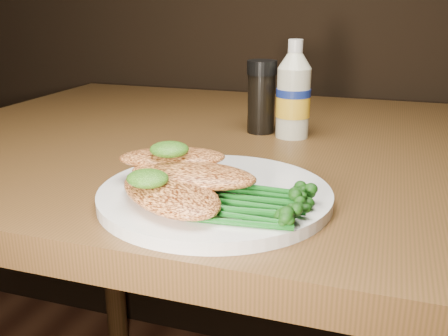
% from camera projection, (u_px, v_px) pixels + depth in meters
% --- Properties ---
extents(plate, '(0.25, 0.25, 0.01)m').
position_uv_depth(plate, '(215.00, 195.00, 0.55)').
color(plate, white).
rests_on(plate, dining_table).
extents(chicken_front, '(0.16, 0.15, 0.02)m').
position_uv_depth(chicken_front, '(170.00, 192.00, 0.51)').
color(chicken_front, '#F8994F').
rests_on(chicken_front, plate).
extents(chicken_mid, '(0.14, 0.07, 0.02)m').
position_uv_depth(chicken_mid, '(193.00, 175.00, 0.53)').
color(chicken_mid, '#F8994F').
rests_on(chicken_mid, plate).
extents(chicken_back, '(0.13, 0.10, 0.02)m').
position_uv_depth(chicken_back, '(172.00, 157.00, 0.57)').
color(chicken_back, '#F8994F').
rests_on(chicken_back, plate).
extents(pesto_front, '(0.05, 0.05, 0.02)m').
position_uv_depth(pesto_front, '(148.00, 178.00, 0.50)').
color(pesto_front, '#143508').
rests_on(pesto_front, chicken_front).
extents(pesto_back, '(0.05, 0.05, 0.02)m').
position_uv_depth(pesto_back, '(169.00, 149.00, 0.55)').
color(pesto_back, '#143508').
rests_on(pesto_back, chicken_back).
extents(broccolini_bundle, '(0.13, 0.11, 0.02)m').
position_uv_depth(broccolini_bundle, '(251.00, 199.00, 0.50)').
color(broccolini_bundle, '#135717').
rests_on(broccolini_bundle, plate).
extents(mayo_bottle, '(0.06, 0.06, 0.15)m').
position_uv_depth(mayo_bottle, '(294.00, 89.00, 0.78)').
color(mayo_bottle, beige).
rests_on(mayo_bottle, dining_table).
extents(pepper_grinder, '(0.06, 0.06, 0.12)m').
position_uv_depth(pepper_grinder, '(261.00, 97.00, 0.82)').
color(pepper_grinder, black).
rests_on(pepper_grinder, dining_table).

